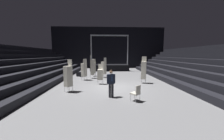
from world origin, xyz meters
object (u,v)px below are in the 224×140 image
object	(u,v)px
man_with_tie	(111,82)
chair_stack_front_right	(104,68)
chair_stack_mid_left	(94,68)
equipment_road_case	(81,74)
stage_riser	(110,67)
loose_chair_near_man	(136,92)
chair_stack_mid_right	(144,70)
chair_stack_front_left	(84,70)
chair_stack_mid_centre	(68,76)
chair_stack_rear_left	(92,67)
chair_stack_rear_right	(100,74)

from	to	relation	value
man_with_tie	chair_stack_front_right	distance (m)	6.86
chair_stack_mid_left	equipment_road_case	size ratio (longest dim) A/B	2.37
stage_riser	loose_chair_near_man	world-z (taller)	stage_riser
equipment_road_case	chair_stack_mid_right	bearing A→B (deg)	-31.44
chair_stack_front_right	chair_stack_mid_left	size ratio (longest dim) A/B	1.08
stage_riser	chair_stack_front_right	xyz separation A→B (m)	(-0.85, -6.59, 0.54)
chair_stack_front_left	chair_stack_mid_right	bearing A→B (deg)	-65.56
stage_riser	chair_stack_mid_centre	distance (m)	12.59
man_with_tie	chair_stack_rear_left	distance (m)	6.67
equipment_road_case	loose_chair_near_man	distance (m)	9.72
chair_stack_mid_right	equipment_road_case	bearing A→B (deg)	-9.30
chair_stack_front_left	chair_stack_mid_right	size ratio (longest dim) A/B	0.90
chair_stack_mid_left	chair_stack_mid_centre	world-z (taller)	chair_stack_mid_centre
chair_stack_front_left	chair_stack_rear_right	world-z (taller)	chair_stack_front_left
man_with_tie	chair_stack_front_right	bearing A→B (deg)	-108.07
chair_stack_mid_right	equipment_road_case	distance (m)	7.76
chair_stack_rear_left	loose_chair_near_man	size ratio (longest dim) A/B	2.71
chair_stack_rear_left	chair_stack_mid_left	bearing A→B (deg)	172.77
chair_stack_front_left	loose_chair_near_man	world-z (taller)	chair_stack_front_left
chair_stack_mid_left	chair_stack_mid_right	distance (m)	6.42
chair_stack_front_right	chair_stack_rear_right	bearing A→B (deg)	-150.06
equipment_road_case	chair_stack_mid_centre	bearing A→B (deg)	-86.05
stage_riser	chair_stack_mid_centre	world-z (taller)	stage_riser
chair_stack_front_left	chair_stack_rear_left	xyz separation A→B (m)	(0.75, 0.99, 0.17)
chair_stack_mid_right	chair_stack_rear_right	size ratio (longest dim) A/B	1.38
chair_stack_front_left	chair_stack_rear_left	size ratio (longest dim) A/B	0.87
chair_stack_rear_right	equipment_road_case	bearing A→B (deg)	-48.62
stage_riser	chair_stack_mid_right	size ratio (longest dim) A/B	2.53
man_with_tie	chair_stack_mid_centre	xyz separation A→B (m)	(-2.97, 1.28, 0.17)
chair_stack_rear_left	equipment_road_case	size ratio (longest dim) A/B	2.84
chair_stack_mid_left	chair_stack_mid_right	size ratio (longest dim) A/B	0.86
chair_stack_mid_centre	chair_stack_mid_right	bearing A→B (deg)	-121.71
chair_stack_rear_right	loose_chair_near_man	distance (m)	4.82
stage_riser	loose_chair_near_man	size ratio (longest dim) A/B	6.63
chair_stack_rear_right	loose_chair_near_man	xyz separation A→B (m)	(2.21, -4.27, -0.37)
chair_stack_front_left	chair_stack_rear_left	world-z (taller)	chair_stack_rear_left
chair_stack_mid_left	chair_stack_rear_right	world-z (taller)	chair_stack_mid_left
chair_stack_mid_centre	loose_chair_near_man	size ratio (longest dim) A/B	2.44
chair_stack_front_right	loose_chair_near_man	distance (m)	7.86
man_with_tie	equipment_road_case	distance (m)	8.45
chair_stack_mid_centre	chair_stack_front_right	bearing A→B (deg)	-76.67
chair_stack_mid_right	chair_stack_mid_centre	distance (m)	6.58
man_with_tie	chair_stack_front_left	bearing A→B (deg)	-87.21
chair_stack_rear_left	loose_chair_near_man	bearing A→B (deg)	18.20
chair_stack_mid_left	loose_chair_near_man	distance (m)	9.12
chair_stack_front_left	chair_stack_front_right	world-z (taller)	chair_stack_front_right
man_with_tie	chair_stack_rear_left	bearing A→B (deg)	-96.73
chair_stack_rear_left	loose_chair_near_man	world-z (taller)	chair_stack_rear_left
stage_riser	loose_chair_near_man	xyz separation A→B (m)	(1.09, -14.18, -0.08)
chair_stack_front_left	chair_stack_rear_right	bearing A→B (deg)	-96.05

